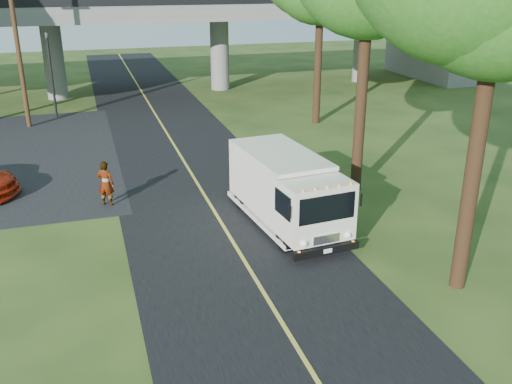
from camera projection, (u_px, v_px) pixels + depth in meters
name	position (u px, v px, depth m)	size (l,w,h in m)	color
ground	(291.00, 338.00, 14.15)	(120.00, 120.00, 0.00)	#263D16
road	(205.00, 197.00, 23.07)	(7.00, 90.00, 0.02)	black
lane_line	(205.00, 196.00, 23.06)	(0.12, 90.00, 0.01)	gold
overpass	(138.00, 31.00, 41.05)	(54.00, 10.00, 7.30)	slate
traffic_signal	(50.00, 66.00, 34.55)	(0.18, 0.22, 5.20)	black
utility_pole	(18.00, 47.00, 31.85)	(1.60, 0.26, 9.00)	#472D19
step_van	(286.00, 188.00, 20.05)	(2.85, 6.31, 2.57)	silver
pedestrian	(106.00, 184.00, 21.91)	(0.66, 0.43, 1.80)	gray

